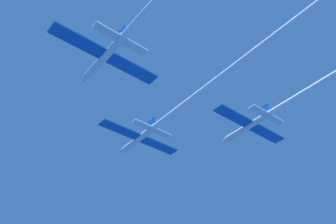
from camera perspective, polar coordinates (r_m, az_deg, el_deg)
jet_lead at (r=69.23m, az=2.59°, el=1.26°), size 18.23×54.42×3.02m
jet_left_wing at (r=53.30m, az=-2.95°, el=15.18°), size 18.23×46.80×3.02m
jet_right_wing at (r=72.14m, az=18.67°, el=2.07°), size 18.23×46.43×3.02m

